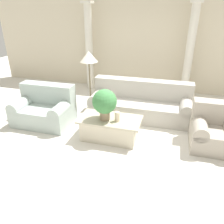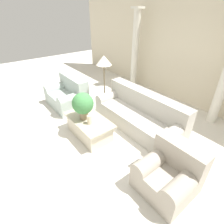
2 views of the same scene
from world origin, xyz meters
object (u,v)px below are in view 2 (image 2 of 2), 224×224
at_px(loveseat, 68,95).
at_px(armchair, 170,173).
at_px(floor_lamp, 104,64).
at_px(potted_plant, 83,104).
at_px(coffee_table, 89,127).
at_px(sofa_long, 139,114).

xyz_separation_m(loveseat, armchair, (3.64, 0.01, -0.01)).
xyz_separation_m(loveseat, floor_lamp, (0.85, 0.75, 0.99)).
relative_size(potted_plant, floor_lamp, 0.40).
bearing_deg(potted_plant, armchair, 9.55).
distance_m(loveseat, coffee_table, 1.68).
height_order(loveseat, coffee_table, loveseat).
height_order(loveseat, armchair, loveseat).
xyz_separation_m(potted_plant, armchair, (2.07, 0.35, -0.47)).
height_order(sofa_long, potted_plant, potted_plant).
xyz_separation_m(sofa_long, potted_plant, (-0.52, -1.24, 0.47)).
bearing_deg(armchair, coffee_table, -171.62).
distance_m(sofa_long, coffee_table, 1.27).
height_order(coffee_table, floor_lamp, floor_lamp).
relative_size(sofa_long, floor_lamp, 1.54).
height_order(coffee_table, potted_plant, potted_plant).
xyz_separation_m(sofa_long, floor_lamp, (-1.23, -0.16, 0.99)).
relative_size(coffee_table, floor_lamp, 0.80).
bearing_deg(potted_plant, floor_lamp, 123.24).
height_order(sofa_long, coffee_table, sofa_long).
distance_m(potted_plant, armchair, 2.16).
relative_size(sofa_long, loveseat, 1.87).
bearing_deg(floor_lamp, armchair, -14.79).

